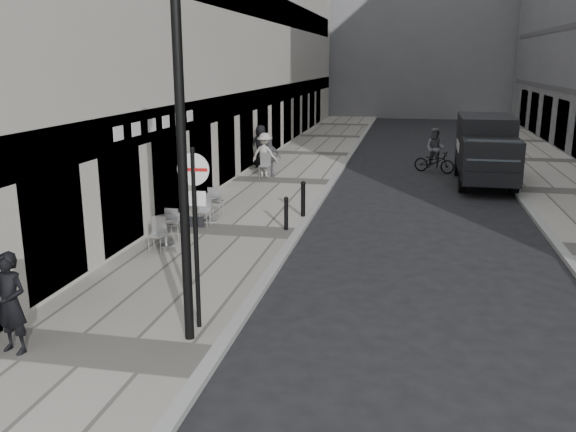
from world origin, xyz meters
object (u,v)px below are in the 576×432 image
at_px(walking_man, 11,303).
at_px(sign_post, 195,215).
at_px(panel_van, 486,147).
at_px(cyclist, 435,155).
at_px(lamppost, 181,138).

distance_m(walking_man, sign_post, 3.32).
distance_m(sign_post, panel_van, 16.94).
bearing_deg(panel_van, cyclist, 132.01).
relative_size(walking_man, panel_van, 0.30).
xyz_separation_m(sign_post, cyclist, (4.72, 17.76, -1.45)).
bearing_deg(lamppost, sign_post, 90.00).
relative_size(panel_van, cyclist, 2.90).
bearing_deg(lamppost, walking_man, -158.61).
height_order(walking_man, lamppost, lamppost).
distance_m(sign_post, lamppost, 1.48).
bearing_deg(panel_van, walking_man, -117.27).
distance_m(lamppost, panel_van, 17.50).
bearing_deg(panel_van, sign_post, -111.80).
relative_size(walking_man, sign_post, 0.52).
xyz_separation_m(walking_man, panel_van, (9.27, 17.12, 0.52)).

